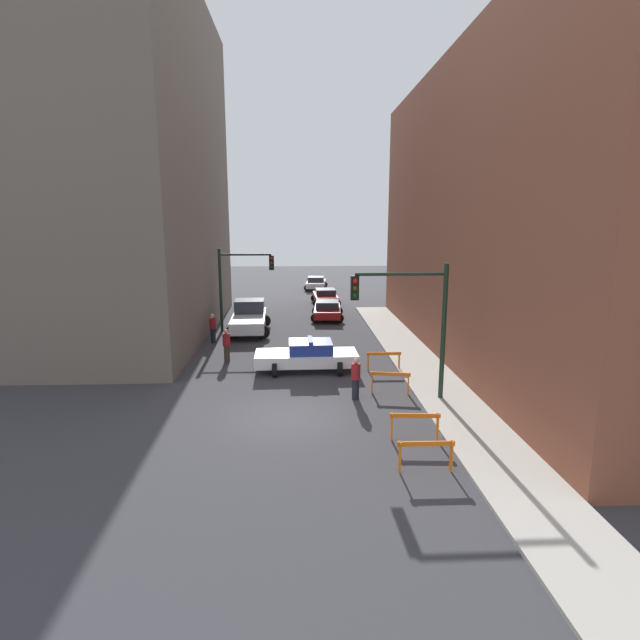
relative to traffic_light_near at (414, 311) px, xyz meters
The scene contains 18 objects.
ground_plane 6.08m from the traffic_light_near, 162.99° to the right, with size 120.00×120.00×0.00m, color #38383D.
sidewalk_right 4.04m from the traffic_light_near, 44.52° to the right, with size 2.40×44.00×0.12m.
building_corner_left 21.86m from the traffic_light_near, 143.12° to the left, with size 14.00×20.00×19.77m.
building_right 11.50m from the traffic_light_near, 37.08° to the left, with size 12.00×28.00×14.58m.
traffic_light_near is the anchor object (origin of this frame).
traffic_light_far 15.18m from the traffic_light_near, 121.95° to the left, with size 3.44×0.35×5.20m.
police_car 6.34m from the traffic_light_near, 133.48° to the left, with size 4.74×2.43×1.52m.
white_truck 14.85m from the traffic_light_near, 120.34° to the left, with size 2.77×5.47×1.90m.
parked_car_near 16.91m from the traffic_light_near, 97.70° to the left, with size 2.46×4.41×1.31m.
parked_car_mid 23.09m from the traffic_light_near, 95.06° to the left, with size 2.37×4.36×1.31m.
parked_car_far 32.24m from the traffic_light_near, 94.36° to the left, with size 2.52×4.44×1.31m.
pedestrian_crossing 10.11m from the traffic_light_near, 143.65° to the left, with size 0.44×0.44×1.66m.
pedestrian_corner 13.68m from the traffic_light_near, 133.13° to the left, with size 0.42×0.42×1.66m.
pedestrian_sidewalk 3.42m from the traffic_light_near, behind, with size 0.49×0.49×1.66m.
barrier_front 6.32m from the traffic_light_near, 98.66° to the right, with size 1.60×0.17×0.90m.
barrier_mid 4.63m from the traffic_light_near, 100.89° to the right, with size 1.60×0.27×0.90m.
barrier_back 3.09m from the traffic_light_near, 128.83° to the left, with size 1.59×0.41×0.90m.
barrier_corner 4.90m from the traffic_light_near, 95.52° to the left, with size 1.60×0.18×0.90m.
Camera 1 is at (0.37, -16.73, 6.86)m, focal length 28.00 mm.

